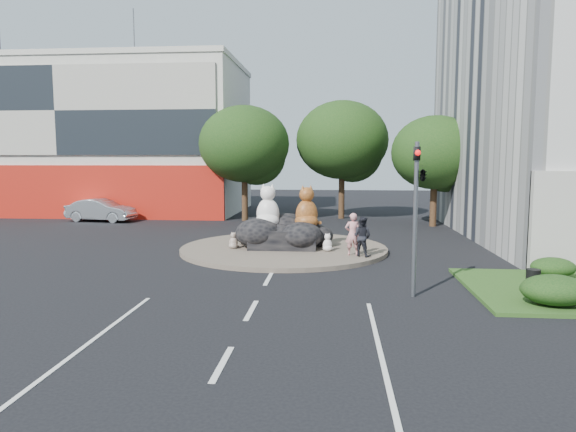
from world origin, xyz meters
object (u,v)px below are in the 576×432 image
object	(u,v)px
kitten_white	(327,242)
parked_car	(101,210)
pedestrian_pink	(353,234)
litter_bin	(533,280)
cat_tabby	(307,207)
pedestrian_dark	(362,236)
cat_white	(268,206)
kitten_calico	(233,240)

from	to	relation	value
kitten_white	parked_car	world-z (taller)	parked_car
pedestrian_pink	litter_bin	xyz separation A→B (m)	(5.70, -5.48, -0.66)
cat_tabby	pedestrian_dark	distance (m)	3.52
cat_white	kitten_calico	world-z (taller)	cat_white
kitten_calico	pedestrian_pink	distance (m)	5.79
kitten_white	litter_bin	world-z (taller)	kitten_white
kitten_calico	litter_bin	world-z (taller)	kitten_calico
pedestrian_pink	parked_car	distance (m)	21.50
kitten_calico	pedestrian_pink	world-z (taller)	pedestrian_pink
kitten_white	pedestrian_dark	distance (m)	1.96
cat_tabby	kitten_white	world-z (taller)	cat_tabby
pedestrian_pink	parked_car	world-z (taller)	pedestrian_pink
kitten_white	litter_bin	distance (m)	9.37
cat_tabby	kitten_calico	distance (m)	3.87
kitten_calico	litter_bin	bearing A→B (deg)	-25.17
kitten_calico	parked_car	size ratio (longest dim) A/B	0.16
cat_tabby	cat_white	bearing A→B (deg)	148.43
cat_white	litter_bin	size ratio (longest dim) A/B	2.94
kitten_calico	litter_bin	distance (m)	13.18
cat_tabby	parked_car	xyz separation A→B (m)	(-15.30, 10.58, -1.35)
cat_tabby	litter_bin	xyz separation A→B (m)	(7.84, -7.46, -1.67)
kitten_calico	parked_car	distance (m)	16.34
cat_tabby	parked_car	distance (m)	18.65
parked_car	cat_white	bearing A→B (deg)	-120.30
kitten_white	pedestrian_dark	bearing A→B (deg)	-57.50
parked_car	kitten_calico	bearing A→B (deg)	-125.86
kitten_white	pedestrian_pink	xyz separation A→B (m)	(1.12, -0.94, 0.52)
pedestrian_dark	parked_car	size ratio (longest dim) A/B	0.36
cat_tabby	pedestrian_pink	distance (m)	3.09
pedestrian_pink	litter_bin	world-z (taller)	pedestrian_pink
kitten_calico	parked_car	bearing A→B (deg)	142.10
pedestrian_dark	parked_car	distance (m)	21.94
cat_tabby	pedestrian_dark	world-z (taller)	cat_tabby
pedestrian_dark	cat_tabby	bearing A→B (deg)	-9.92
litter_bin	pedestrian_pink	bearing A→B (deg)	136.11
cat_white	litter_bin	xyz separation A→B (m)	(9.74, -7.55, -1.69)
pedestrian_pink	cat_tabby	bearing A→B (deg)	-49.49
cat_white	parked_car	world-z (taller)	cat_white
kitten_white	pedestrian_pink	world-z (taller)	pedestrian_pink
pedestrian_dark	litter_bin	xyz separation A→B (m)	(5.29, -5.28, -0.59)
kitten_calico	kitten_white	distance (m)	4.51
kitten_white	parked_car	distance (m)	20.03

